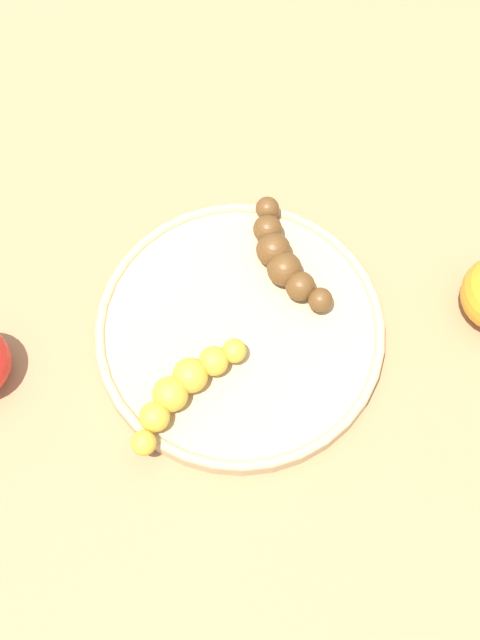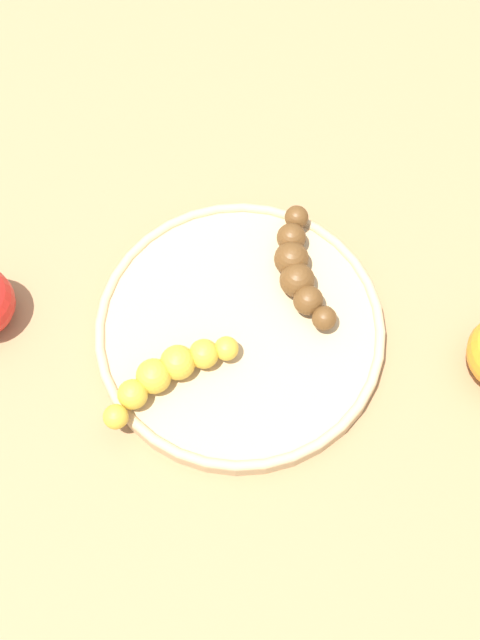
# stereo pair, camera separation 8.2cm
# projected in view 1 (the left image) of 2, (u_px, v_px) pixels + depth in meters

# --- Properties ---
(ground_plane) EXTENTS (2.40, 2.40, 0.00)m
(ground_plane) POSITION_uv_depth(u_px,v_px,m) (240.00, 336.00, 0.86)
(ground_plane) COLOR #936D47
(fruit_bowl) EXTENTS (0.28, 0.28, 0.02)m
(fruit_bowl) POSITION_uv_depth(u_px,v_px,m) (240.00, 331.00, 0.85)
(fruit_bowl) COLOR tan
(fruit_bowl) RESTS_ON ground_plane
(banana_overripe) EXTENTS (0.12, 0.09, 0.03)m
(banana_overripe) POSITION_uv_depth(u_px,v_px,m) (283.00, 257.00, 0.85)
(banana_overripe) COLOR #593819
(banana_overripe) RESTS_ON fruit_bowl
(banana_spotted) EXTENTS (0.13, 0.09, 0.03)m
(banana_spotted) POSITION_uv_depth(u_px,v_px,m) (184.00, 388.00, 0.80)
(banana_spotted) COLOR gold
(banana_spotted) RESTS_ON fruit_bowl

